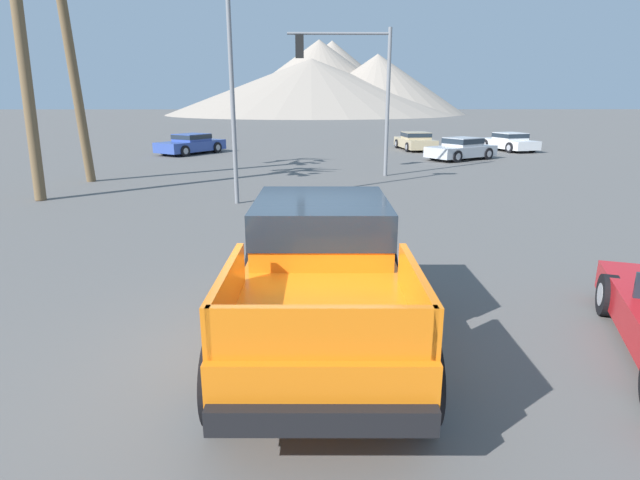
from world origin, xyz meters
The scene contains 10 objects.
ground_plane centered at (0.00, 0.00, 0.00)m, with size 320.00×320.00×0.00m, color #5B5956.
orange_pickup_truck centered at (0.29, 0.04, 1.10)m, with size 2.43×5.09×1.89m.
parked_car_blue centered at (-7.24, 24.91, 0.62)m, with size 3.93×4.60×1.21m.
parked_car_white centered at (13.08, 26.42, 0.60)m, with size 2.86×4.38×1.16m.
parked_car_silver centered at (8.53, 21.55, 0.62)m, with size 4.35×3.64×1.21m.
parked_car_tan centered at (7.07, 27.06, 0.59)m, with size 2.24×4.30×1.17m.
traffic_light_main centered at (1.84, 15.57, 4.28)m, with size 4.31×0.38×6.10m.
street_lamp_post centered at (-2.26, 9.61, 4.77)m, with size 0.90×0.24×7.98m.
palm_tree_tall centered at (-8.95, 14.11, 6.62)m, with size 3.02×3.03×8.90m.
distant_mountain_range centered at (4.06, 113.56, 7.19)m, with size 64.82×69.16×16.91m.
Camera 1 is at (0.15, -6.37, 3.27)m, focal length 28.00 mm.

